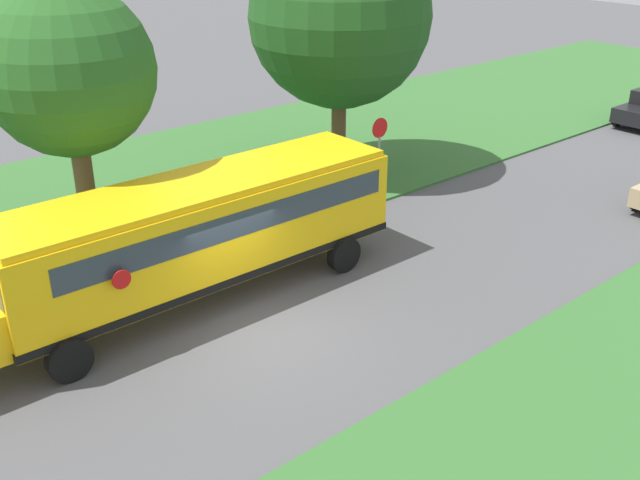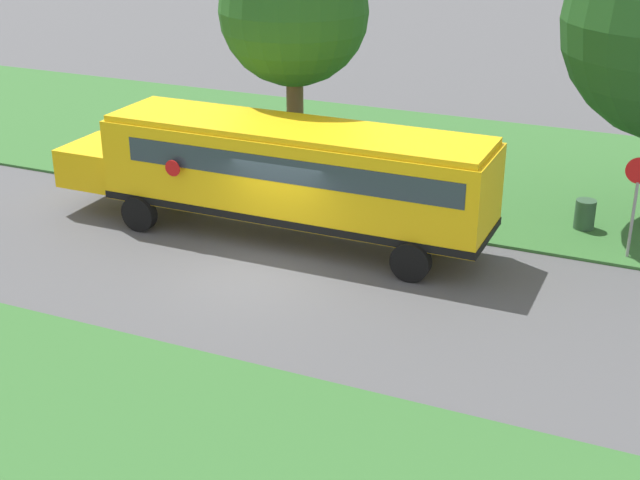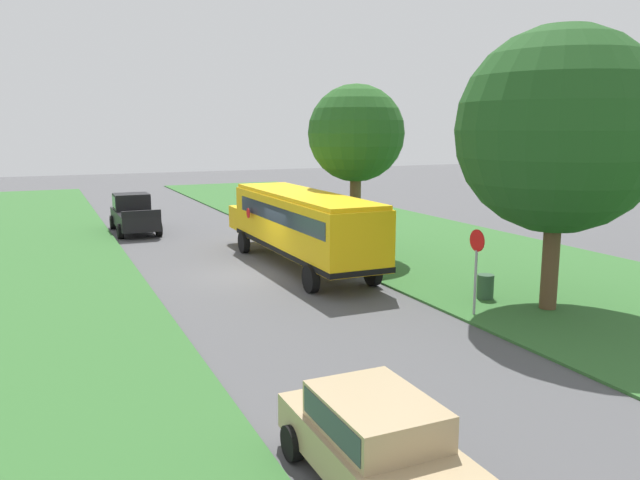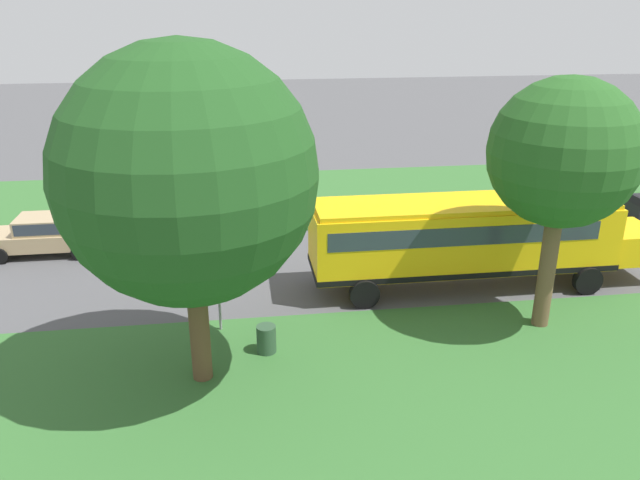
# 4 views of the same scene
# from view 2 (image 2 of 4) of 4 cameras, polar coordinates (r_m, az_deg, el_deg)

# --- Properties ---
(ground_plane) EXTENTS (120.00, 120.00, 0.00)m
(ground_plane) POSITION_cam_2_polar(r_m,az_deg,el_deg) (22.28, -3.97, -2.10)
(ground_plane) COLOR #4C4C4F
(grass_verge) EXTENTS (12.00, 80.00, 0.08)m
(grass_verge) POSITION_cam_2_polar(r_m,az_deg,el_deg) (30.83, 4.71, 5.25)
(grass_verge) COLOR #33662D
(grass_verge) RESTS_ON ground
(school_bus) EXTENTS (2.85, 12.42, 3.16)m
(school_bus) POSITION_cam_2_polar(r_m,az_deg,el_deg) (23.68, -2.21, 4.52)
(school_bus) COLOR yellow
(school_bus) RESTS_ON ground
(oak_tree_beside_bus) EXTENTS (4.31, 4.31, 7.71)m
(oak_tree_beside_bus) POSITION_cam_2_polar(r_m,az_deg,el_deg) (26.11, -1.74, 14.28)
(oak_tree_beside_bus) COLOR brown
(oak_tree_beside_bus) RESTS_ON ground
(stop_sign) EXTENTS (0.08, 0.68, 2.74)m
(stop_sign) POSITION_cam_2_polar(r_m,az_deg,el_deg) (23.68, 19.56, 2.67)
(stop_sign) COLOR gray
(stop_sign) RESTS_ON ground
(park_bench) EXTENTS (1.62, 0.56, 0.92)m
(park_bench) POSITION_cam_2_polar(r_m,az_deg,el_deg) (30.48, -7.59, 5.77)
(park_bench) COLOR brown
(park_bench) RESTS_ON ground
(trash_bin) EXTENTS (0.56, 0.56, 0.90)m
(trash_bin) POSITION_cam_2_polar(r_m,az_deg,el_deg) (25.63, 16.58, 1.51)
(trash_bin) COLOR #2D4C33
(trash_bin) RESTS_ON ground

